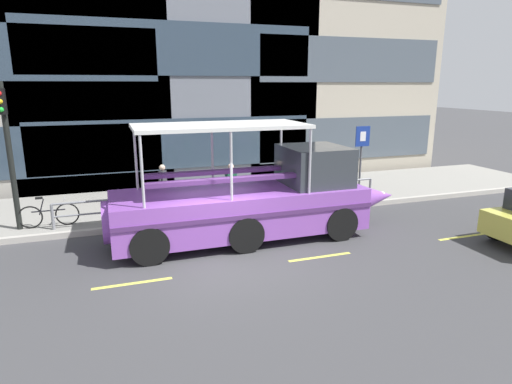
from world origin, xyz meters
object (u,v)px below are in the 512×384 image
object	(u,v)px
leaned_bicycle	(49,215)
duck_tour_boat	(258,200)
pedestrian_near_bow	(300,174)
parking_sign	(362,149)
traffic_light_pole	(8,143)
pedestrian_mid_left	(231,181)
pedestrian_mid_right	(163,182)

from	to	relation	value
leaned_bicycle	duck_tour_boat	distance (m)	6.45
leaned_bicycle	pedestrian_near_bow	world-z (taller)	pedestrian_near_bow
parking_sign	pedestrian_near_bow	world-z (taller)	parking_sign
leaned_bicycle	traffic_light_pole	bearing A→B (deg)	-179.61
pedestrian_mid_left	pedestrian_mid_right	xyz separation A→B (m)	(-2.30, 0.68, -0.01)
parking_sign	pedestrian_mid_left	bearing A→B (deg)	177.29
leaned_bicycle	duck_tour_boat	world-z (taller)	duck_tour_boat
pedestrian_mid_left	pedestrian_mid_right	world-z (taller)	pedestrian_mid_left
duck_tour_boat	pedestrian_mid_left	world-z (taller)	duck_tour_boat
pedestrian_near_bow	pedestrian_mid_left	xyz separation A→B (m)	(-2.63, 0.11, -0.08)
pedestrian_mid_right	parking_sign	bearing A→B (deg)	-7.04
duck_tour_boat	pedestrian_mid_right	world-z (taller)	duck_tour_boat
pedestrian_mid_left	leaned_bicycle	bearing A→B (deg)	-176.28
traffic_light_pole	duck_tour_boat	distance (m)	7.40
parking_sign	duck_tour_boat	xyz separation A→B (m)	(-5.11, -2.58, -0.92)
pedestrian_mid_right	duck_tour_boat	bearing A→B (deg)	-56.34
pedestrian_mid_right	pedestrian_mid_left	bearing A→B (deg)	-16.35
pedestrian_near_bow	pedestrian_mid_right	bearing A→B (deg)	170.90
traffic_light_pole	parking_sign	bearing A→B (deg)	0.71
traffic_light_pole	duck_tour_boat	size ratio (longest dim) A/B	0.48
traffic_light_pole	leaned_bicycle	world-z (taller)	traffic_light_pole
traffic_light_pole	pedestrian_near_bow	size ratio (longest dim) A/B	2.58
parking_sign	traffic_light_pole	bearing A→B (deg)	-179.29
traffic_light_pole	pedestrian_mid_left	xyz separation A→B (m)	(6.76, 0.39, -1.69)
leaned_bicycle	pedestrian_near_bow	bearing A→B (deg)	1.82
parking_sign	leaned_bicycle	world-z (taller)	parking_sign
traffic_light_pole	leaned_bicycle	distance (m)	2.40
pedestrian_near_bow	pedestrian_mid_left	world-z (taller)	pedestrian_near_bow
leaned_bicycle	pedestrian_mid_left	size ratio (longest dim) A/B	1.12
pedestrian_near_bow	pedestrian_mid_left	distance (m)	2.63
parking_sign	pedestrian_near_bow	bearing A→B (deg)	177.05
parking_sign	leaned_bicycle	size ratio (longest dim) A/B	1.56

